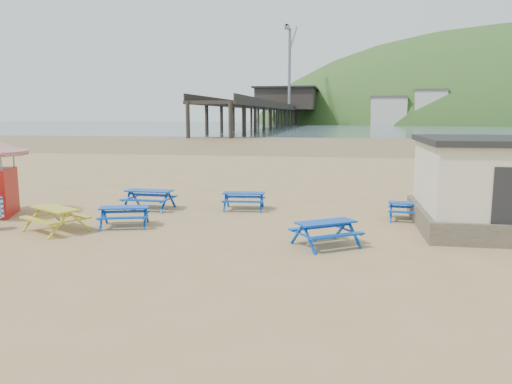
# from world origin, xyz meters

# --- Properties ---
(ground) EXTENTS (400.00, 400.00, 0.00)m
(ground) POSITION_xyz_m (0.00, 0.00, 0.00)
(ground) COLOR tan
(ground) RESTS_ON ground
(wet_sand) EXTENTS (400.00, 400.00, 0.00)m
(wet_sand) POSITION_xyz_m (0.00, 55.00, 0.00)
(wet_sand) COLOR olive
(wet_sand) RESTS_ON ground
(sea) EXTENTS (400.00, 400.00, 0.00)m
(sea) POSITION_xyz_m (0.00, 170.00, 0.01)
(sea) COLOR #485A67
(sea) RESTS_ON ground
(picnic_table_blue_a) EXTENTS (2.01, 1.65, 0.81)m
(picnic_table_blue_a) POSITION_xyz_m (-3.72, 2.46, 0.40)
(picnic_table_blue_a) COLOR #0931A8
(picnic_table_blue_a) RESTS_ON ground
(picnic_table_blue_b) EXTENTS (1.83, 1.52, 0.72)m
(picnic_table_blue_b) POSITION_xyz_m (0.18, 3.07, 0.36)
(picnic_table_blue_b) COLOR #0931A8
(picnic_table_blue_b) RESTS_ON ground
(picnic_table_blue_c) EXTENTS (1.70, 1.42, 0.67)m
(picnic_table_blue_c) POSITION_xyz_m (6.72, 2.01, 0.33)
(picnic_table_blue_c) COLOR #0931A8
(picnic_table_blue_c) RESTS_ON ground
(picnic_table_blue_d) EXTENTS (2.01, 1.79, 0.71)m
(picnic_table_blue_d) POSITION_xyz_m (-3.34, -0.78, 0.36)
(picnic_table_blue_d) COLOR #0931A8
(picnic_table_blue_d) RESTS_ON ground
(picnic_table_blue_f) EXTENTS (2.30, 2.21, 0.76)m
(picnic_table_blue_f) POSITION_xyz_m (3.73, -2.24, 0.38)
(picnic_table_blue_f) COLOR #0931A8
(picnic_table_blue_f) RESTS_ON ground
(picnic_table_yellow) EXTENTS (2.45, 2.31, 0.81)m
(picnic_table_yellow) POSITION_xyz_m (-5.32, -1.86, 0.41)
(picnic_table_yellow) COLOR gold
(picnic_table_yellow) RESTS_ON ground
(pier) EXTENTS (24.00, 220.00, 39.29)m
(pier) POSITION_xyz_m (-17.99, 178.23, 5.46)
(pier) COLOR black
(pier) RESTS_ON ground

